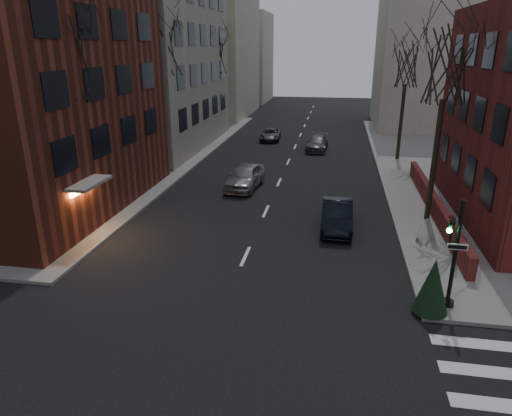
% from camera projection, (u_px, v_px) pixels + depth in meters
% --- Properties ---
extents(low_wall_right, '(0.35, 16.00, 1.00)m').
position_uv_depth(low_wall_right, '(434.00, 204.00, 25.30)').
color(low_wall_right, maroon).
rests_on(low_wall_right, sidewalk_far_right).
extents(building_distant_la, '(14.00, 16.00, 18.00)m').
position_uv_depth(building_distant_la, '(197.00, 45.00, 59.84)').
color(building_distant_la, '#BEB4A1').
rests_on(building_distant_la, ground).
extents(building_distant_ra, '(14.00, 14.00, 16.00)m').
position_uv_depth(building_distant_ra, '(444.00, 55.00, 50.65)').
color(building_distant_ra, '#BEB4A1').
rests_on(building_distant_ra, ground).
extents(building_distant_lb, '(10.00, 12.00, 14.00)m').
position_uv_depth(building_distant_lb, '(239.00, 58.00, 75.96)').
color(building_distant_lb, '#BEB4A1').
rests_on(building_distant_lb, ground).
extents(traffic_signal, '(0.76, 0.44, 4.00)m').
position_uv_depth(traffic_signal, '(452.00, 261.00, 15.82)').
color(traffic_signal, black).
rests_on(traffic_signal, sidewalk_far_right).
extents(tree_left_a, '(4.18, 4.18, 10.26)m').
position_uv_depth(tree_left_a, '(65.00, 57.00, 20.99)').
color(tree_left_a, '#2D231C').
rests_on(tree_left_a, sidewalk_far_left).
extents(tree_left_b, '(4.40, 4.40, 10.80)m').
position_uv_depth(tree_left_b, '(160.00, 46.00, 31.97)').
color(tree_left_b, '#2D231C').
rests_on(tree_left_b, sidewalk_far_left).
extents(tree_left_c, '(3.96, 3.96, 9.72)m').
position_uv_depth(tree_left_c, '(213.00, 55.00, 45.25)').
color(tree_left_c, '#2D231C').
rests_on(tree_left_c, sidewalk_far_left).
extents(tree_right_a, '(3.96, 3.96, 9.72)m').
position_uv_depth(tree_right_a, '(447.00, 66.00, 21.97)').
color(tree_right_a, '#2D231C').
rests_on(tree_right_a, sidewalk_far_right).
extents(tree_right_b, '(3.74, 3.74, 9.18)m').
position_uv_depth(tree_right_b, '(407.00, 64.00, 35.10)').
color(tree_right_b, '#2D231C').
rests_on(tree_right_b, sidewalk_far_right).
extents(streetlamp_near, '(0.36, 0.36, 6.28)m').
position_uv_depth(streetlamp_near, '(152.00, 122.00, 29.73)').
color(streetlamp_near, black).
rests_on(streetlamp_near, sidewalk_far_left).
extents(streetlamp_far, '(0.36, 0.36, 6.28)m').
position_uv_depth(streetlamp_far, '(224.00, 93.00, 48.28)').
color(streetlamp_far, black).
rests_on(streetlamp_far, sidewalk_far_left).
extents(parked_sedan, '(1.54, 4.37, 1.44)m').
position_uv_depth(parked_sedan, '(337.00, 216.00, 23.41)').
color(parked_sedan, black).
rests_on(parked_sedan, ground).
extents(car_lane_silver, '(2.29, 4.79, 1.58)m').
position_uv_depth(car_lane_silver, '(245.00, 176.00, 30.14)').
color(car_lane_silver, '#9A9A9F').
rests_on(car_lane_silver, ground).
extents(car_lane_gray, '(2.01, 4.50, 1.28)m').
position_uv_depth(car_lane_gray, '(317.00, 143.00, 41.12)').
color(car_lane_gray, '#424147').
rests_on(car_lane_gray, ground).
extents(car_lane_far, '(2.11, 4.23, 1.15)m').
position_uv_depth(car_lane_far, '(270.00, 134.00, 45.51)').
color(car_lane_far, '#3E3D42').
rests_on(car_lane_far, ground).
extents(sandwich_board, '(0.57, 0.71, 1.01)m').
position_uv_depth(sandwich_board, '(424.00, 230.00, 21.76)').
color(sandwich_board, silver).
rests_on(sandwich_board, sidewalk_far_right).
extents(evergreen_shrub, '(1.34, 1.34, 2.01)m').
position_uv_depth(evergreen_shrub, '(433.00, 285.00, 15.72)').
color(evergreen_shrub, black).
rests_on(evergreen_shrub, sidewalk_far_right).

